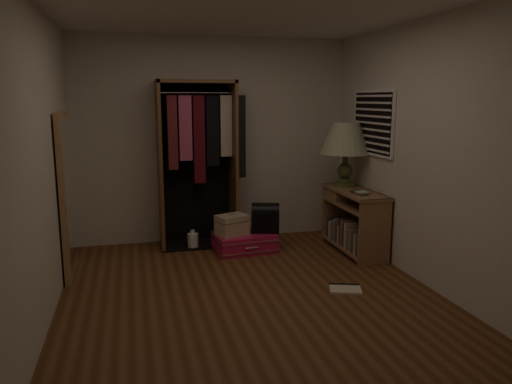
# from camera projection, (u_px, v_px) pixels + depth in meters

# --- Properties ---
(ground) EXTENTS (4.00, 4.00, 0.00)m
(ground) POSITION_uv_depth(u_px,v_px,m) (250.00, 293.00, 4.76)
(ground) COLOR brown
(ground) RESTS_ON ground
(room_walls) EXTENTS (3.52, 4.02, 2.60)m
(room_walls) POSITION_uv_depth(u_px,v_px,m) (256.00, 135.00, 4.54)
(room_walls) COLOR beige
(room_walls) RESTS_ON ground
(console_bookshelf) EXTENTS (0.42, 1.12, 0.75)m
(console_bookshelf) POSITION_uv_depth(u_px,v_px,m) (353.00, 219.00, 6.05)
(console_bookshelf) COLOR #8E6645
(console_bookshelf) RESTS_ON ground
(open_wardrobe) EXTENTS (1.07, 0.50, 2.05)m
(open_wardrobe) POSITION_uv_depth(u_px,v_px,m) (200.00, 149.00, 6.17)
(open_wardrobe) COLOR brown
(open_wardrobe) RESTS_ON ground
(floor_mirror) EXTENTS (0.06, 0.80, 1.70)m
(floor_mirror) POSITION_uv_depth(u_px,v_px,m) (67.00, 195.00, 5.15)
(floor_mirror) COLOR tan
(floor_mirror) RESTS_ON ground
(pink_suitcase) EXTENTS (0.78, 0.60, 0.22)m
(pink_suitcase) POSITION_uv_depth(u_px,v_px,m) (244.00, 242.00, 6.07)
(pink_suitcase) COLOR #C6184B
(pink_suitcase) RESTS_ON ground
(train_case) EXTENTS (0.43, 0.37, 0.26)m
(train_case) POSITION_uv_depth(u_px,v_px,m) (232.00, 225.00, 5.97)
(train_case) COLOR #BEAE91
(train_case) RESTS_ON pink_suitcase
(black_bag) EXTENTS (0.38, 0.30, 0.36)m
(black_bag) POSITION_uv_depth(u_px,v_px,m) (265.00, 217.00, 6.09)
(black_bag) COLOR black
(black_bag) RESTS_ON pink_suitcase
(table_lamp) EXTENTS (0.76, 0.76, 0.79)m
(table_lamp) POSITION_uv_depth(u_px,v_px,m) (346.00, 140.00, 6.15)
(table_lamp) COLOR #465328
(table_lamp) RESTS_ON console_bookshelf
(brass_tray) EXTENTS (0.27, 0.27, 0.01)m
(brass_tray) POSITION_uv_depth(u_px,v_px,m) (361.00, 192.00, 5.81)
(brass_tray) COLOR #A98541
(brass_tray) RESTS_ON console_bookshelf
(ceramic_bowl) EXTENTS (0.17, 0.17, 0.04)m
(ceramic_bowl) POSITION_uv_depth(u_px,v_px,m) (362.00, 193.00, 5.68)
(ceramic_bowl) COLOR #A3C4A8
(ceramic_bowl) RESTS_ON console_bookshelf
(white_jug) EXTENTS (0.17, 0.17, 0.23)m
(white_jug) POSITION_uv_depth(u_px,v_px,m) (193.00, 240.00, 6.18)
(white_jug) COLOR white
(white_jug) RESTS_ON ground
(floor_book) EXTENTS (0.36, 0.32, 0.03)m
(floor_book) POSITION_uv_depth(u_px,v_px,m) (345.00, 289.00, 4.85)
(floor_book) COLOR beige
(floor_book) RESTS_ON ground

